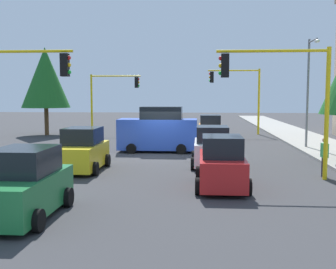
# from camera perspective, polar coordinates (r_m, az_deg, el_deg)

# --- Properties ---
(ground_plane) EXTENTS (120.00, 120.00, 0.00)m
(ground_plane) POSITION_cam_1_polar(r_m,az_deg,el_deg) (23.82, -1.32, -2.99)
(ground_plane) COLOR #353538
(sidewalk_kerb) EXTENTS (80.00, 4.00, 0.15)m
(sidewalk_kerb) POSITION_cam_1_polar(r_m,az_deg,el_deg) (29.78, 20.25, -1.50)
(sidewalk_kerb) COLOR gray
(sidewalk_kerb) RESTS_ON ground
(lane_arrow_near) EXTENTS (2.40, 1.10, 1.10)m
(lane_arrow_near) POSITION_cam_1_polar(r_m,az_deg,el_deg) (13.53, -19.38, -9.76)
(lane_arrow_near) COLOR silver
(lane_arrow_near) RESTS_ON ground
(traffic_signal_near_right) EXTENTS (0.36, 4.59, 5.47)m
(traffic_signal_near_right) POSITION_cam_1_polar(r_m,az_deg,el_deg) (19.21, -20.41, 6.27)
(traffic_signal_near_right) COLOR yellow
(traffic_signal_near_right) RESTS_ON ground
(traffic_signal_far_left) EXTENTS (0.36, 4.59, 5.78)m
(traffic_signal_far_left) POSITION_cam_1_polar(r_m,az_deg,el_deg) (37.60, 9.59, 6.24)
(traffic_signal_far_left) COLOR yellow
(traffic_signal_far_left) RESTS_ON ground
(traffic_signal_far_right) EXTENTS (0.36, 4.59, 5.34)m
(traffic_signal_far_right) POSITION_cam_1_polar(r_m,az_deg,el_deg) (38.29, -7.69, 5.82)
(traffic_signal_far_right) COLOR yellow
(traffic_signal_far_right) RESTS_ON ground
(traffic_signal_near_left) EXTENTS (0.36, 4.59, 5.40)m
(traffic_signal_near_left) POSITION_cam_1_polar(r_m,az_deg,el_deg) (17.76, 15.20, 6.38)
(traffic_signal_near_left) COLOR yellow
(traffic_signal_near_left) RESTS_ON ground
(street_lamp_curbside) EXTENTS (2.15, 0.28, 7.00)m
(street_lamp_curbside) POSITION_cam_1_polar(r_m,az_deg,el_deg) (27.92, 18.73, 6.90)
(street_lamp_curbside) COLOR slate
(street_lamp_curbside) RESTS_ON ground
(tree_opposite_side) EXTENTS (4.15, 4.15, 7.57)m
(tree_opposite_side) POSITION_cam_1_polar(r_m,az_deg,el_deg) (37.91, -16.36, 7.43)
(tree_opposite_side) COLOR brown
(tree_opposite_side) RESTS_ON ground
(delivery_van_blue) EXTENTS (2.22, 4.80, 2.77)m
(delivery_van_blue) POSITION_cam_1_polar(r_m,az_deg,el_deg) (25.67, -1.32, 0.49)
(delivery_van_blue) COLOR blue
(delivery_van_blue) RESTS_ON ground
(car_green) EXTENTS (3.93, 2.05, 1.98)m
(car_green) POSITION_cam_1_polar(r_m,az_deg,el_deg) (12.65, -19.15, -6.65)
(car_green) COLOR #1E7238
(car_green) RESTS_ON ground
(car_yellow) EXTENTS (3.82, 2.05, 1.98)m
(car_yellow) POSITION_cam_1_polar(r_m,az_deg,el_deg) (19.71, -11.61, -2.23)
(car_yellow) COLOR yellow
(car_yellow) RESTS_ON ground
(car_red) EXTENTS (3.85, 1.95, 1.98)m
(car_red) POSITION_cam_1_polar(r_m,az_deg,el_deg) (15.79, 7.32, -4.04)
(car_red) COLOR red
(car_red) RESTS_ON ground
(car_orange) EXTENTS (3.83, 2.03, 1.98)m
(car_orange) POSITION_cam_1_polar(r_m,az_deg,el_deg) (32.16, 5.75, 0.77)
(car_orange) COLOR orange
(car_orange) RESTS_ON ground
(car_white) EXTENTS (3.71, 2.03, 1.98)m
(car_white) POSITION_cam_1_polar(r_m,az_deg,el_deg) (20.55, 6.03, -1.84)
(car_white) COLOR white
(car_white) RESTS_ON ground
(pedestrian_crossing) EXTENTS (0.40, 0.24, 1.70)m
(pedestrian_crossing) POSITION_cam_1_polar(r_m,az_deg,el_deg) (18.87, 20.53, -2.76)
(pedestrian_crossing) COLOR #262638
(pedestrian_crossing) RESTS_ON ground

